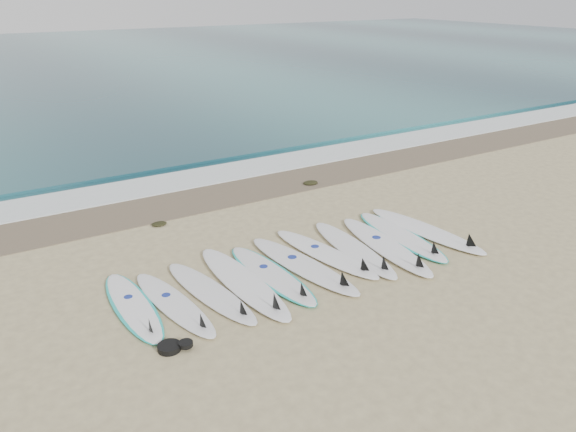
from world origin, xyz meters
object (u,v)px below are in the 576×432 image
surfboard_0 (133,306)px  surfboard_5 (305,266)px  surfboard_10 (428,231)px  leash_coil (173,347)px

surfboard_0 → surfboard_5: (2.95, -0.29, 0.02)m
surfboard_10 → surfboard_0: bearing=171.4°
surfboard_10 → leash_coil: surfboard_10 is taller
surfboard_5 → leash_coil: size_ratio=6.22×
surfboard_5 → leash_coil: surfboard_5 is taller
surfboard_10 → leash_coil: 5.82m
surfboard_10 → leash_coil: size_ratio=6.32×
surfboard_5 → leash_coil: bearing=-167.2°
surfboard_5 → surfboard_10: size_ratio=0.98×
surfboard_0 → leash_coil: bearing=-83.4°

